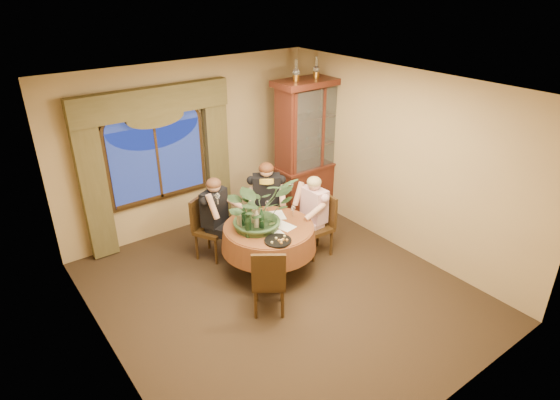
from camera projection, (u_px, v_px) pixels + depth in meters
floor at (281, 291)px, 6.49m from camera, size 5.00×5.00×0.00m
wall_back at (190, 147)px, 7.68m from camera, size 4.50×0.00×4.50m
wall_right at (399, 162)px, 7.09m from camera, size 0.00×5.00×5.00m
ceiling at (281, 89)px, 5.27m from camera, size 5.00×5.00×0.00m
window at (158, 162)px, 7.35m from camera, size 1.62×0.10×1.32m
arched_transom at (152, 114)px, 7.01m from camera, size 1.60×0.06×0.44m
drapery_left at (94, 186)px, 6.82m from camera, size 0.38×0.14×2.32m
drapery_right at (217, 156)px, 7.93m from camera, size 0.38×0.14×2.32m
swag_valance at (152, 101)px, 6.87m from camera, size 2.45×0.16×0.42m
dining_table at (269, 248)px, 6.79m from camera, size 1.78×1.78×0.75m
china_cabinet at (314, 148)px, 8.21m from camera, size 1.50×0.59×2.43m
oil_lamp_left at (296, 70)px, 7.38m from camera, size 0.11×0.11×0.34m
oil_lamp_center at (316, 67)px, 7.61m from camera, size 0.11×0.11×0.34m
oil_lamp_right at (336, 65)px, 7.84m from camera, size 0.11×0.11×0.34m
chair_right at (316, 226)px, 7.17m from camera, size 0.45×0.45×0.96m
chair_back_right at (268, 212)px, 7.60m from camera, size 0.58×0.58×0.96m
chair_back at (211, 229)px, 7.10m from camera, size 0.57×0.57×0.96m
chair_front_left at (269, 279)px, 5.94m from camera, size 0.59×0.59×0.96m
person_pink at (314, 215)px, 7.18m from camera, size 0.44×0.47×1.28m
person_back at (215, 218)px, 7.05m from camera, size 0.61×0.59×1.31m
person_scarf at (267, 202)px, 7.45m from camera, size 0.66×0.65×1.37m
stoneware_vase at (256, 216)px, 6.62m from camera, size 0.14×0.14×0.25m
centerpiece_plant at (258, 185)px, 6.35m from camera, size 1.01×1.13×0.88m
olive_bowl at (274, 226)px, 6.58m from camera, size 0.15×0.15×0.05m
cheese_platter at (278, 241)px, 6.24m from camera, size 0.36×0.36×0.02m
wine_bottle_0 at (249, 223)px, 6.36m from camera, size 0.07×0.07×0.33m
wine_bottle_1 at (244, 216)px, 6.53m from camera, size 0.07×0.07×0.33m
wine_bottle_2 at (256, 219)px, 6.46m from camera, size 0.07×0.07×0.33m
wine_bottle_3 at (262, 220)px, 6.45m from camera, size 0.07×0.07×0.33m
wine_bottle_4 at (239, 220)px, 6.43m from camera, size 0.07×0.07×0.33m
wine_bottle_5 at (248, 226)px, 6.28m from camera, size 0.07×0.07×0.33m
tasting_paper_0 at (284, 226)px, 6.61m from camera, size 0.27×0.34×0.00m
tasting_paper_1 at (277, 215)px, 6.91m from camera, size 0.31×0.36×0.00m
tasting_paper_2 at (278, 236)px, 6.36m from camera, size 0.25×0.33×0.00m
wine_glass_person_pink at (293, 211)px, 6.85m from camera, size 0.07×0.07×0.18m
wine_glass_person_back at (241, 214)px, 6.77m from camera, size 0.07×0.07×0.18m
wine_glass_person_scarf at (268, 206)px, 7.00m from camera, size 0.07×0.07×0.18m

